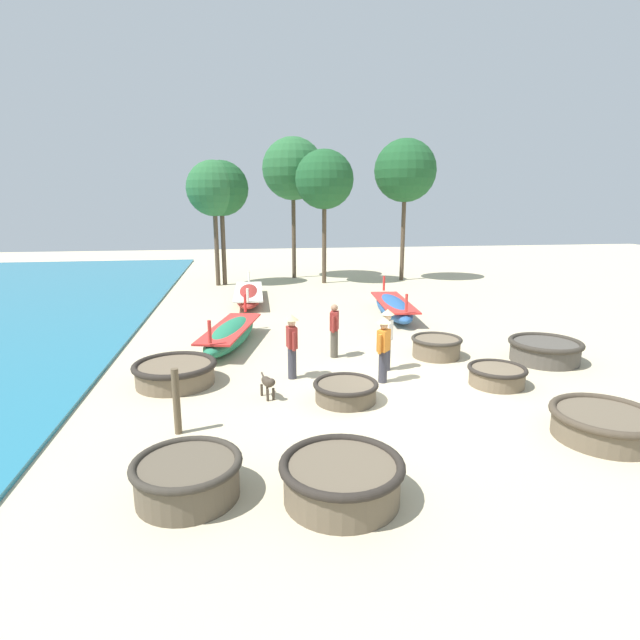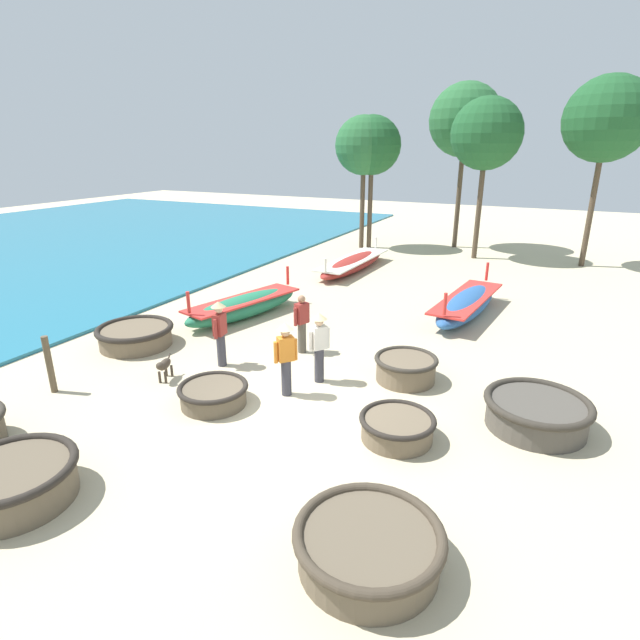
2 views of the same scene
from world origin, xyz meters
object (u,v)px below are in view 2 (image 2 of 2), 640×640
object	(u,v)px
long_boat_white_hull	(467,304)
mooring_post_shoreline	(49,365)
coracle_upturned	(14,481)
tree_tall_back	(465,120)
fisherman_by_coracle	(302,322)
fisherman_standing_right	(220,329)
long_boat_green_hull	(244,306)
tree_leftmost	(607,120)
coracle_far_right	(369,545)
coracle_center	(397,427)
long_boat_red_hull	(353,263)
coracle_weathered	(537,412)
coracle_far_left	(406,368)
coracle_front_right	(135,335)
coracle_beside_post	(213,394)
tree_right_mid	(487,134)
tree_center	(364,146)
tree_rightmost	(372,146)
fisherman_crouching	(319,343)
dog	(164,366)
fisherman_hauling	(286,354)

from	to	relation	value
long_boat_white_hull	mooring_post_shoreline	xyz separation A→B (m)	(-7.25, -9.40, 0.28)
coracle_upturned	tree_tall_back	size ratio (longest dim) A/B	0.23
mooring_post_shoreline	tree_tall_back	size ratio (longest dim) A/B	0.16
fisherman_by_coracle	fisherman_standing_right	distance (m)	2.14
long_boat_green_hull	tree_leftmost	size ratio (longest dim) A/B	0.57
coracle_far_right	coracle_upturned	bearing A→B (deg)	-167.33
coracle_center	long_boat_red_hull	world-z (taller)	long_boat_red_hull
coracle_weathered	coracle_upturned	xyz separation A→B (m)	(-7.04, -5.78, 0.01)
coracle_far_left	fisherman_standing_right	size ratio (longest dim) A/B	0.88
coracle_far_right	long_boat_red_hull	distance (m)	16.32
coracle_upturned	long_boat_red_hull	size ratio (longest dim) A/B	0.32
coracle_far_left	long_boat_green_hull	xyz separation A→B (m)	(-5.95, 2.14, 0.05)
coracle_upturned	fisherman_by_coracle	bearing A→B (deg)	80.26
coracle_front_right	tree_tall_back	bearing A→B (deg)	74.76
coracle_beside_post	tree_right_mid	xyz separation A→B (m)	(2.41, 17.32, 5.40)
tree_center	tree_rightmost	bearing A→B (deg)	28.57
tree_right_mid	coracle_beside_post	bearing A→B (deg)	-97.93
long_boat_white_hull	mooring_post_shoreline	distance (m)	11.87
long_boat_green_hull	fisherman_standing_right	xyz separation A→B (m)	(1.60, -3.33, 0.59)
tree_leftmost	coracle_upturned	bearing A→B (deg)	-110.32
coracle_far_right	mooring_post_shoreline	bearing A→B (deg)	169.44
long_boat_green_hull	fisherman_crouching	xyz separation A→B (m)	(4.17, -3.07, 0.59)
coracle_front_right	dog	distance (m)	2.57
fisherman_crouching	fisherman_standing_right	xyz separation A→B (m)	(-2.56, -0.26, 0.00)
coracle_far_right	dog	world-z (taller)	coracle_far_right
long_boat_green_hull	tree_center	xyz separation A→B (m)	(-0.86, 12.36, 4.78)
coracle_far_left	fisherman_standing_right	xyz separation A→B (m)	(-4.35, -1.19, 0.64)
fisherman_crouching	dog	distance (m)	3.64
long_boat_white_hull	coracle_front_right	bearing A→B (deg)	-139.24
coracle_far_right	long_boat_red_hull	xyz separation A→B (m)	(-6.39, 15.01, -0.00)
coracle_beside_post	tree_leftmost	world-z (taller)	tree_leftmost
tree_right_mid	tree_rightmost	size ratio (longest dim) A/B	1.09
long_boat_white_hull	tree_center	xyz separation A→B (m)	(-7.19, 9.08, 4.78)
fisherman_crouching	tree_leftmost	bearing A→B (deg)	70.51
long_boat_red_hull	fisherman_by_coracle	world-z (taller)	fisherman_by_coracle
long_boat_white_hull	fisherman_crouching	xyz separation A→B (m)	(-2.17, -6.34, 0.58)
coracle_center	tree_leftmost	xyz separation A→B (m)	(3.21, 17.30, 5.93)
coracle_weathered	mooring_post_shoreline	xyz separation A→B (m)	(-9.74, -3.09, 0.32)
coracle_front_right	tree_leftmost	world-z (taller)	tree_leftmost
coracle_weathered	fisherman_by_coracle	bearing A→B (deg)	167.16
coracle_weathered	coracle_front_right	distance (m)	10.12
coracle_beside_post	dog	bearing A→B (deg)	166.01
coracle_center	tree_right_mid	world-z (taller)	tree_right_mid
long_boat_red_hull	tree_rightmost	world-z (taller)	tree_rightmost
coracle_far_left	dog	size ratio (longest dim) A/B	2.23
coracle_far_right	tree_rightmost	distance (m)	22.10
dog	tree_right_mid	xyz separation A→B (m)	(4.14, 16.89, 5.28)
fisherman_hauling	tree_tall_back	world-z (taller)	tree_tall_back
long_boat_red_hull	fisherman_crouching	distance (m)	11.04
coracle_weathered	tree_right_mid	world-z (taller)	tree_right_mid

